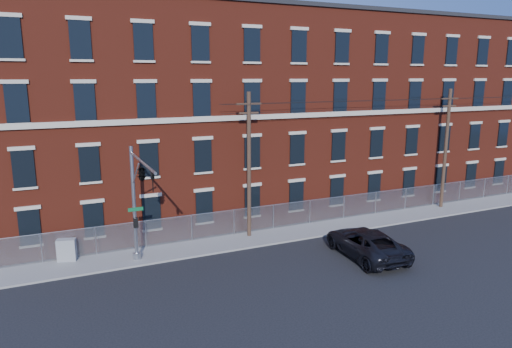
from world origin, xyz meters
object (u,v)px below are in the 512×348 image
at_px(traffic_signal_mast, 140,183).
at_px(pickup_truck, 366,243).
at_px(utility_pole_near, 249,163).
at_px(utility_cabinet, 67,250).

relative_size(traffic_signal_mast, pickup_truck, 1.10).
distance_m(utility_pole_near, pickup_truck, 9.32).
bearing_deg(utility_cabinet, utility_pole_near, 12.42).
xyz_separation_m(traffic_signal_mast, utility_pole_near, (8.00, 3.42, -0.05)).
bearing_deg(traffic_signal_mast, utility_pole_near, 23.14).
bearing_deg(traffic_signal_mast, pickup_truck, -12.27).
relative_size(traffic_signal_mast, utility_pole_near, 0.70).
relative_size(utility_pole_near, pickup_truck, 1.58).
bearing_deg(pickup_truck, utility_cabinet, -17.36).
distance_m(pickup_truck, utility_cabinet, 18.41).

